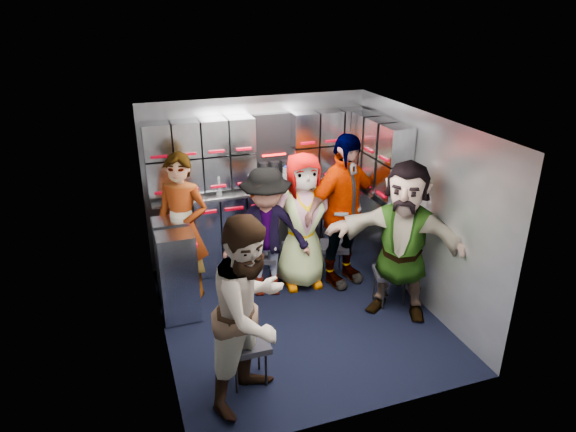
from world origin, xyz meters
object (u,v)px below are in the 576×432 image
object	(u,v)px
jump_seat_near_right	(390,274)
attendant_arc_d	(343,212)
jump_seat_near_left	(247,346)
attendant_standing	(183,228)
attendant_arc_e	(403,241)
attendant_arc_a	(251,312)
attendant_arc_b	(266,233)
jump_seat_center	(297,250)
attendant_arc_c	(303,221)
jump_seat_mid_right	(334,248)
jump_seat_mid_left	(262,258)

from	to	relation	value
jump_seat_near_right	attendant_arc_d	distance (m)	0.88
jump_seat_near_left	attendant_standing	world-z (taller)	attendant_standing
attendant_arc_d	attendant_arc_e	xyz separation A→B (m)	(0.32, -0.79, -0.06)
attendant_arc_a	attendant_arc_b	world-z (taller)	attendant_arc_a
jump_seat_center	attendant_arc_a	xyz separation A→B (m)	(-1.05, -1.81, 0.48)
jump_seat_center	attendant_standing	xyz separation A→B (m)	(-1.33, 0.02, 0.48)
attendant_arc_d	attendant_arc_c	bearing A→B (deg)	148.43
attendant_standing	attendant_arc_d	bearing A→B (deg)	23.89
jump_seat_near_right	attendant_arc_b	distance (m)	1.44
jump_seat_mid_right	attendant_arc_c	distance (m)	0.64
attendant_arc_a	jump_seat_near_left	bearing A→B (deg)	50.66
jump_seat_near_left	attendant_arc_c	bearing A→B (deg)	54.04
jump_seat_near_left	attendant_arc_c	size ratio (longest dim) A/B	0.27
jump_seat_mid_right	attendant_standing	distance (m)	1.85
jump_seat_mid_left	attendant_standing	bearing A→B (deg)	174.25
attendant_arc_b	attendant_arc_a	bearing A→B (deg)	-98.12
jump_seat_near_left	jump_seat_center	distance (m)	1.94
attendant_standing	attendant_arc_d	distance (m)	1.81
attendant_arc_a	attendant_arc_c	xyz separation A→B (m)	(1.05, 1.63, -0.03)
jump_seat_center	attendant_arc_c	distance (m)	0.49
attendant_arc_b	attendant_arc_d	xyz separation A→B (m)	(0.90, -0.04, 0.15)
attendant_standing	attendant_arc_b	size ratio (longest dim) A/B	1.11
attendant_arc_a	attendant_arc_e	size ratio (longest dim) A/B	0.98
jump_seat_center	jump_seat_mid_left	bearing A→B (deg)	-171.68
attendant_standing	attendant_arc_d	xyz separation A→B (m)	(1.78, -0.31, 0.07)
jump_seat_near_right	attendant_arc_a	distance (m)	2.09
attendant_standing	attendant_arc_a	xyz separation A→B (m)	(0.28, -1.83, 0.00)
jump_seat_mid_right	attendant_arc_d	bearing A→B (deg)	-90.00
jump_seat_near_left	jump_seat_mid_left	world-z (taller)	jump_seat_near_left
jump_seat_near_left	attendant_arc_d	xyz separation A→B (m)	(1.50, 1.34, 0.53)
jump_seat_near_left	attendant_arc_d	world-z (taller)	attendant_arc_d
attendant_standing	attendant_arc_b	bearing A→B (deg)	16.65
attendant_arc_c	attendant_arc_e	xyz separation A→B (m)	(0.77, -0.90, 0.05)
jump_seat_near_right	jump_seat_near_left	bearing A→B (deg)	-158.06
jump_seat_mid_left	attendant_arc_e	world-z (taller)	attendant_arc_e
attendant_arc_b	attendant_arc_d	size ratio (longest dim) A/B	0.83
jump_seat_near_right	attendant_arc_c	xyz separation A→B (m)	(-0.77, 0.72, 0.45)
jump_seat_near_left	jump_seat_mid_right	xyz separation A→B (m)	(1.50, 1.52, -0.02)
jump_seat_center	attendant_arc_e	distance (m)	1.41
attendant_arc_a	attendant_arc_b	size ratio (longest dim) A/B	1.11
jump_seat_near_right	jump_seat_mid_right	bearing A→B (deg)	112.11
attendant_arc_b	attendant_arc_c	bearing A→B (deg)	21.08
jump_seat_mid_left	jump_seat_near_left	bearing A→B (deg)	-110.88
jump_seat_near_right	attendant_arc_a	xyz separation A→B (m)	(-1.82, -0.91, 0.48)
attendant_arc_b	attendant_arc_d	world-z (taller)	attendant_arc_d
attendant_arc_b	attendant_arc_c	xyz separation A→B (m)	(0.46, 0.07, 0.05)
jump_seat_mid_right	jump_seat_mid_left	bearing A→B (deg)	177.54
jump_seat_mid_right	attendant_arc_a	xyz separation A→B (m)	(-1.50, -1.70, 0.48)
attendant_arc_a	attendant_arc_c	world-z (taller)	attendant_arc_a
jump_seat_center	attendant_arc_c	bearing A→B (deg)	-90.00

